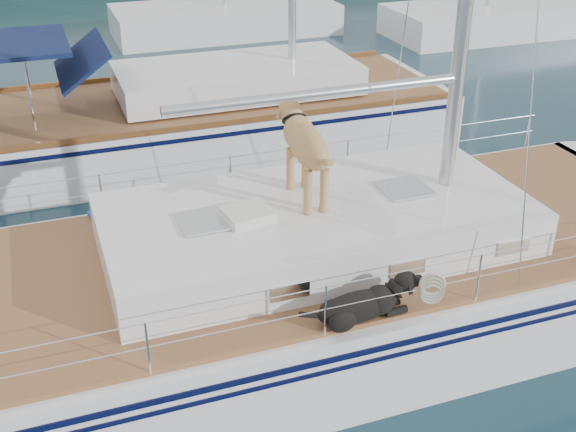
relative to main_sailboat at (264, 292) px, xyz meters
name	(u,v)px	position (x,y,z in m)	size (l,w,h in m)	color
ground	(257,337)	(-0.10, 0.00, -0.68)	(120.00, 120.00, 0.00)	black
main_sailboat	(264,292)	(0.00, 0.00, 0.00)	(12.00, 3.85, 14.01)	white
neighbor_sailboat	(187,122)	(0.48, 6.52, -0.06)	(11.00, 3.50, 13.30)	white
bg_boat_center	(225,20)	(3.90, 16.00, -0.23)	(7.20, 3.00, 11.65)	white
bg_boat_east	(485,21)	(11.90, 13.00, -0.23)	(6.40, 3.00, 11.65)	white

